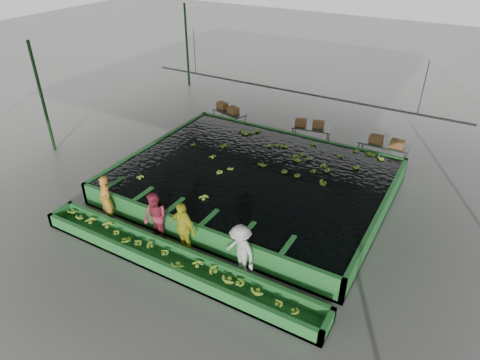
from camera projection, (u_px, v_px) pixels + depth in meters
The scene contains 21 objects.
ground at pixel (233, 209), 15.82m from camera, with size 80.00×80.00×0.00m, color slate.
shed_roof at pixel (232, 77), 13.23m from camera, with size 20.00×22.00×0.04m, color gray.
shed_posts at pixel (233, 149), 14.52m from camera, with size 20.00×22.00×5.00m, color #153B15, non-canonical shape.
flotation_tank at pixel (253, 181), 16.69m from camera, with size 10.00×8.00×0.90m, color #2B8034, non-canonical shape.
tank_water at pixel (253, 172), 16.49m from camera, with size 9.70×7.70×0.00m, color black.
sorting_trough at pixel (173, 261), 13.02m from camera, with size 10.00×1.00×0.50m, color #2B8034, non-canonical shape.
cableway_rail at pixel (293, 91), 17.97m from camera, with size 0.08×0.08×14.00m, color #59605B.
rail_hanger_left at pixel (195, 52), 19.59m from camera, with size 0.04×0.04×2.00m, color #59605B.
rail_hanger_right at pixel (423, 88), 15.32m from camera, with size 0.04×0.04×2.00m, color #59605B.
worker_a at pixel (106, 200), 14.75m from camera, with size 0.66×0.43×1.79m, color orange.
worker_b at pixel (155, 218), 13.81m from camera, with size 0.88×0.69×1.81m, color #B13248.
worker_c at pixel (183, 228), 13.33m from camera, with size 1.08×0.45×1.85m, color yellow.
worker_d at pixel (240, 251), 12.46m from camera, with size 1.14×0.66×1.77m, color silver.
packing_table_left at pixel (230, 119), 21.99m from camera, with size 1.83×0.73×0.83m, color #59605B, non-canonical shape.
packing_table_mid at pixel (311, 135), 20.33m from camera, with size 1.81×0.72×0.82m, color #59605B, non-canonical shape.
packing_table_right at pixel (382, 153), 18.57m from camera, with size 2.15×0.86×0.98m, color #59605B, non-canonical shape.
box_stack_left at pixel (228, 111), 21.89m from camera, with size 1.41×0.39×0.30m, color brown, non-canonical shape.
box_stack_mid at pixel (309, 126), 20.23m from camera, with size 1.37×0.38×0.29m, color brown, non-canonical shape.
box_stack_right at pixel (386, 145), 18.20m from camera, with size 1.45×0.40×0.31m, color brown, non-canonical shape.
floating_bananas at pixel (262, 163), 17.08m from camera, with size 9.20×6.27×0.13m, color #85BC2D, non-canonical shape.
trough_bananas at pixel (172, 258), 12.94m from camera, with size 9.15×0.61×0.12m, color #85BC2D, non-canonical shape.
Camera 1 is at (6.70, -11.12, 9.10)m, focal length 32.00 mm.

